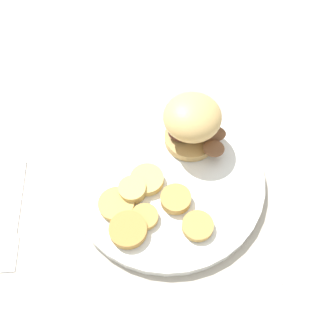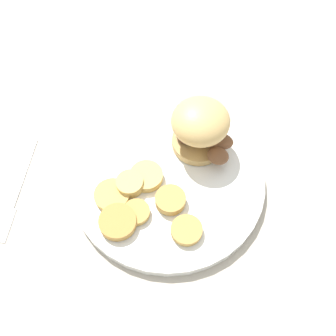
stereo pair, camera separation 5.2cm
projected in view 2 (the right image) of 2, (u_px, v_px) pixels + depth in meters
ground_plane at (168, 182)px, 0.60m from camera, size 4.00×4.00×0.00m
dinner_plate at (168, 179)px, 0.59m from camera, size 0.29×0.29×0.02m
sandwich at (201, 127)px, 0.58m from camera, size 0.13×0.09×0.08m
potato_round_0 at (170, 200)px, 0.56m from camera, size 0.04×0.04×0.01m
potato_round_1 at (136, 212)px, 0.55m from camera, size 0.04×0.04×0.01m
potato_round_2 at (146, 176)px, 0.58m from camera, size 0.05×0.05×0.01m
potato_round_3 at (187, 230)px, 0.54m from camera, size 0.04×0.04×0.01m
potato_round_4 at (118, 222)px, 0.54m from camera, size 0.05×0.05×0.01m
potato_round_5 at (130, 184)px, 0.57m from camera, size 0.04×0.04×0.02m
potato_round_6 at (113, 197)px, 0.56m from camera, size 0.05×0.05×0.01m
fork at (15, 189)px, 0.59m from camera, size 0.16×0.10×0.00m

